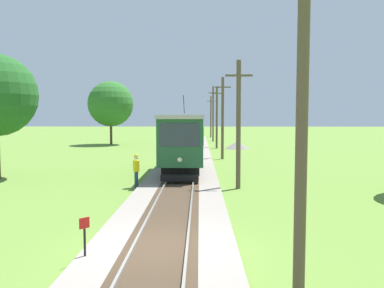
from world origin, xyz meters
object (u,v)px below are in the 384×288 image
at_px(track_worker, 136,169).
at_px(tree_right_near, 111,104).
at_px(freight_car, 191,135).
at_px(gravel_pile, 237,145).
at_px(utility_pole_distant, 213,113).
at_px(trackside_signal_marker, 85,237).
at_px(utility_pole_far, 217,116).
at_px(utility_pole_foreground, 302,101).
at_px(utility_pole_mid, 223,117).
at_px(utility_pole_near_tram, 238,123).
at_px(utility_pole_horizon, 211,116).
at_px(red_tram, 183,141).

bearing_deg(track_worker, tree_right_near, 79.77).
relative_size(freight_car, gravel_pile, 1.78).
bearing_deg(utility_pole_distant, trackside_signal_marker, -95.86).
distance_m(freight_car, utility_pole_far, 3.78).
relative_size(utility_pole_foreground, trackside_signal_marker, 6.71).
height_order(utility_pole_foreground, utility_pole_mid, utility_pole_foreground).
height_order(freight_car, utility_pole_near_tram, utility_pole_near_tram).
xyz_separation_m(utility_pole_distant, trackside_signal_marker, (-4.94, -48.09, -3.51)).
relative_size(freight_car, utility_pole_far, 0.72).
height_order(utility_pole_horizon, gravel_pile, utility_pole_horizon).
relative_size(utility_pole_mid, utility_pole_far, 0.98).
bearing_deg(utility_pole_horizon, utility_pole_near_tram, -90.00).
height_order(utility_pole_near_tram, utility_pole_mid, utility_pole_mid).
xyz_separation_m(utility_pole_far, tree_right_near, (-13.69, 5.87, 1.64)).
bearing_deg(track_worker, utility_pole_mid, 43.51).
height_order(utility_pole_distant, trackside_signal_marker, utility_pole_distant).
relative_size(trackside_signal_marker, track_worker, 0.66).
xyz_separation_m(track_worker, tree_right_near, (-8.37, 30.98, 4.38)).
height_order(utility_pole_foreground, utility_pole_horizon, utility_pole_foreground).
relative_size(utility_pole_near_tram, utility_pole_far, 0.91).
distance_m(track_worker, tree_right_near, 32.39).
height_order(red_tram, utility_pole_near_tram, utility_pole_near_tram).
relative_size(utility_pole_distant, track_worker, 4.58).
height_order(utility_pole_distant, utility_pole_horizon, utility_pole_distant).
xyz_separation_m(freight_car, trackside_signal_marker, (-1.88, -36.13, -0.89)).
bearing_deg(red_tram, gravel_pile, 75.14).
bearing_deg(tree_right_near, freight_car, -26.80).
bearing_deg(utility_pole_distant, tree_right_near, -154.34).
height_order(utility_pole_mid, gravel_pile, utility_pole_mid).
relative_size(utility_pole_mid, gravel_pile, 2.43).
height_order(freight_car, utility_pole_far, utility_pole_far).
height_order(utility_pole_foreground, utility_pole_far, utility_pole_foreground).
xyz_separation_m(utility_pole_horizon, trackside_signal_marker, (-4.94, -59.22, -3.06)).
xyz_separation_m(utility_pole_mid, trackside_signal_marker, (-4.94, -24.31, -2.99)).
height_order(red_tram, freight_car, red_tram).
bearing_deg(utility_pole_foreground, track_worker, 113.05).
relative_size(utility_pole_horizon, track_worker, 4.07).
relative_size(utility_pole_foreground, utility_pole_mid, 1.11).
bearing_deg(freight_car, red_tram, -89.99).
distance_m(utility_pole_foreground, utility_pole_distant, 50.08).
xyz_separation_m(trackside_signal_marker, tree_right_near, (-8.76, 41.51, 4.70)).
height_order(utility_pole_near_tram, utility_pole_far, utility_pole_far).
distance_m(utility_pole_near_tram, utility_pole_far, 25.20).
xyz_separation_m(freight_car, utility_pole_foreground, (3.06, -38.13, 2.50)).
height_order(utility_pole_near_tram, utility_pole_horizon, utility_pole_horizon).
distance_m(utility_pole_foreground, utility_pole_horizon, 61.22).
bearing_deg(utility_pole_distant, red_tram, -95.24).
height_order(utility_pole_far, trackside_signal_marker, utility_pole_far).
relative_size(red_tram, utility_pole_distant, 1.05).
relative_size(utility_pole_far, trackside_signal_marker, 6.15).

